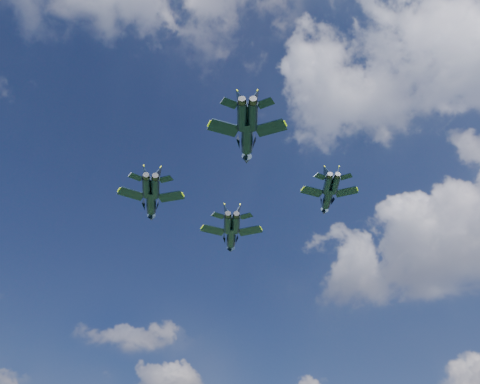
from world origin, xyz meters
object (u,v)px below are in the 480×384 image
at_px(jet_left, 151,203).
at_px(jet_slot, 247,138).
at_px(jet_right, 327,198).
at_px(jet_lead, 231,237).

xyz_separation_m(jet_left, jet_slot, (24.65, -4.01, -0.17)).
bearing_deg(jet_slot, jet_left, 134.20).
height_order(jet_right, jet_slot, jet_right).
bearing_deg(jet_left, jet_lead, 40.61).
height_order(jet_lead, jet_slot, jet_lead).
distance_m(jet_left, jet_right, 32.81).
bearing_deg(jet_left, jet_right, -4.77).
bearing_deg(jet_slot, jet_lead, 95.05).
height_order(jet_left, jet_slot, jet_left).
distance_m(jet_lead, jet_right, 23.36).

